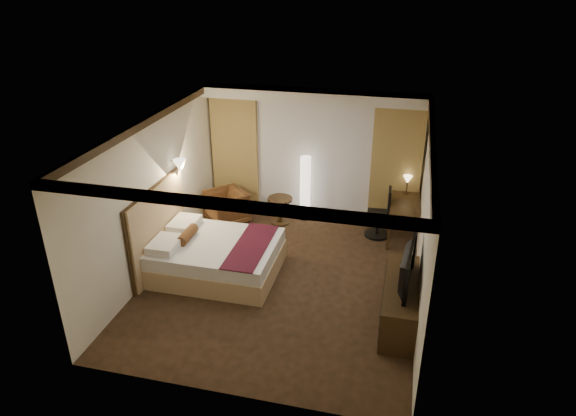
% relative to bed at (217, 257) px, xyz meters
% --- Properties ---
extents(floor, '(4.50, 5.50, 0.01)m').
position_rel_bed_xyz_m(floor, '(1.15, 0.10, -0.30)').
color(floor, black).
rests_on(floor, ground).
extents(ceiling, '(4.50, 5.50, 0.01)m').
position_rel_bed_xyz_m(ceiling, '(1.15, 0.10, 2.40)').
color(ceiling, white).
rests_on(ceiling, back_wall).
extents(back_wall, '(4.50, 0.02, 2.70)m').
position_rel_bed_xyz_m(back_wall, '(1.15, 2.85, 1.05)').
color(back_wall, white).
rests_on(back_wall, floor).
extents(left_wall, '(0.02, 5.50, 2.70)m').
position_rel_bed_xyz_m(left_wall, '(-1.10, 0.10, 1.05)').
color(left_wall, white).
rests_on(left_wall, floor).
extents(right_wall, '(0.02, 5.50, 2.70)m').
position_rel_bed_xyz_m(right_wall, '(3.40, 0.10, 1.05)').
color(right_wall, white).
rests_on(right_wall, floor).
extents(crown_molding, '(4.50, 5.50, 0.12)m').
position_rel_bed_xyz_m(crown_molding, '(1.15, 0.10, 2.34)').
color(crown_molding, black).
rests_on(crown_molding, ceiling).
extents(soffit, '(4.50, 0.50, 0.20)m').
position_rel_bed_xyz_m(soffit, '(1.15, 2.60, 2.30)').
color(soffit, white).
rests_on(soffit, ceiling).
extents(curtain_sheer, '(2.48, 0.04, 2.45)m').
position_rel_bed_xyz_m(curtain_sheer, '(1.15, 2.77, 0.95)').
color(curtain_sheer, silver).
rests_on(curtain_sheer, back_wall).
extents(curtain_left_drape, '(1.00, 0.14, 2.45)m').
position_rel_bed_xyz_m(curtain_left_drape, '(-0.55, 2.71, 0.95)').
color(curtain_left_drape, '#A5914B').
rests_on(curtain_left_drape, back_wall).
extents(curtain_right_drape, '(1.00, 0.14, 2.45)m').
position_rel_bed_xyz_m(curtain_right_drape, '(2.85, 2.71, 0.95)').
color(curtain_right_drape, '#A5914B').
rests_on(curtain_right_drape, back_wall).
extents(wall_sconce, '(0.24, 0.24, 0.24)m').
position_rel_bed_xyz_m(wall_sconce, '(-0.94, 0.81, 1.32)').
color(wall_sconce, white).
rests_on(wall_sconce, left_wall).
extents(bed, '(2.08, 1.63, 0.61)m').
position_rel_bed_xyz_m(bed, '(0.00, 0.00, 0.00)').
color(bed, white).
rests_on(bed, floor).
extents(headboard, '(0.12, 1.93, 1.50)m').
position_rel_bed_xyz_m(headboard, '(-1.05, 0.00, 0.45)').
color(headboard, tan).
rests_on(headboard, floor).
extents(armchair, '(1.03, 1.03, 0.77)m').
position_rel_bed_xyz_m(armchair, '(-0.50, 1.87, 0.08)').
color(armchair, '#452C14').
rests_on(armchair, floor).
extents(side_table, '(0.52, 0.52, 0.57)m').
position_rel_bed_xyz_m(side_table, '(0.59, 2.10, -0.02)').
color(side_table, black).
rests_on(side_table, floor).
extents(floor_lamp, '(0.29, 0.29, 1.39)m').
position_rel_bed_xyz_m(floor_lamp, '(1.04, 2.46, 0.39)').
color(floor_lamp, white).
rests_on(floor_lamp, floor).
extents(desk, '(0.55, 1.22, 0.75)m').
position_rel_bed_xyz_m(desk, '(3.10, 2.07, 0.07)').
color(desk, black).
rests_on(desk, floor).
extents(desk_lamp, '(0.18, 0.18, 0.34)m').
position_rel_bed_xyz_m(desk_lamp, '(3.10, 2.53, 0.62)').
color(desk_lamp, '#FFD899').
rests_on(desk_lamp, desk).
extents(office_chair, '(0.52, 0.52, 1.03)m').
position_rel_bed_xyz_m(office_chair, '(2.60, 2.02, 0.21)').
color(office_chair, black).
rests_on(office_chair, floor).
extents(dresser, '(0.50, 1.70, 0.66)m').
position_rel_bed_xyz_m(dresser, '(3.15, -0.62, 0.03)').
color(dresser, black).
rests_on(dresser, floor).
extents(television, '(0.75, 1.19, 0.15)m').
position_rel_bed_xyz_m(television, '(3.12, -0.62, 0.68)').
color(television, black).
rests_on(television, dresser).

